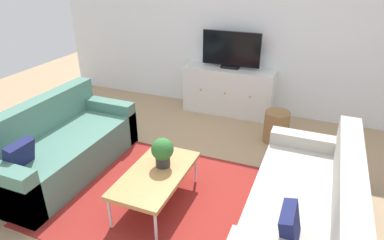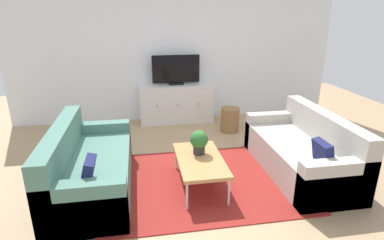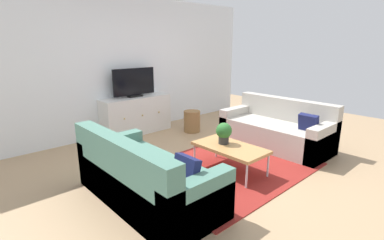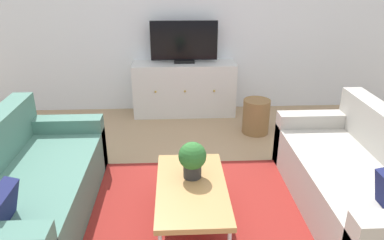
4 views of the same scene
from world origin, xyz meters
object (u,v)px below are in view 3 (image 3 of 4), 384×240
Objects in this scene: couch_left_side at (142,180)px; couch_right_side at (278,130)px; potted_plant at (224,132)px; wicker_basket at (192,121)px; coffee_table at (230,148)px; flat_screen_tv at (134,83)px; tv_console at (136,115)px.

couch_left_side and couch_right_side have the same top height.
potted_plant reaches higher than wicker_basket.
potted_plant is at bearing 0.05° from couch_left_side.
wicker_basket is (-0.57, 1.67, -0.06)m from couch_right_side.
couch_right_side is 6.06× the size of potted_plant.
coffee_table is (1.39, -0.14, 0.07)m from couch_left_side.
flat_screen_tv is 2.07× the size of wicker_basket.
couch_left_side is at bearing 180.00° from couch_right_side.
wicker_basket is at bearing -39.16° from flat_screen_tv.
couch_right_side is 2.79m from tv_console.
couch_right_side is 2.06× the size of flat_screen_tv.
flat_screen_tv reaches higher than coffee_table.
tv_console is at bearing 141.62° from wicker_basket.
couch_left_side reaches higher than tv_console.
couch_left_side is 2.88m from flat_screen_tv.
couch_left_side is 2.84m from wicker_basket.
coffee_table is 0.73× the size of tv_console.
potted_plant is (-1.47, 0.00, 0.28)m from couch_right_side.
wicker_basket reaches higher than coffee_table.
potted_plant is 0.22× the size of tv_console.
tv_console is (0.01, 2.37, -0.18)m from potted_plant.
potted_plant is at bearing -118.41° from wicker_basket.
tv_console reaches higher than wicker_basket.
flat_screen_tv is at bearing 90.00° from tv_console.
couch_left_side is 1.43m from potted_plant.
potted_plant is at bearing -90.14° from tv_console.
wicker_basket is at bearing 35.87° from couch_left_side.
flat_screen_tv reaches higher than tv_console.
coffee_table is at bearing -90.43° from tv_console.
tv_console reaches higher than potted_plant.
couch_right_side is 1.49m from potted_plant.
couch_left_side reaches higher than wicker_basket.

